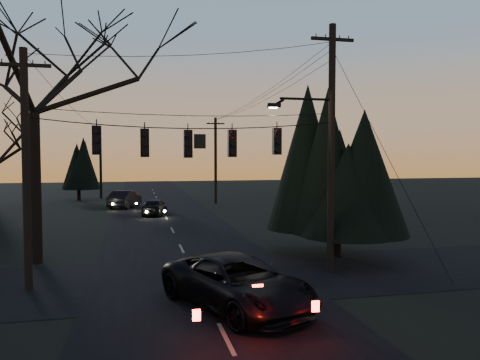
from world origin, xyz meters
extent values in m
cube|color=black|center=(0.00, 20.00, 0.01)|extent=(8.00, 120.00, 0.02)
cube|color=black|center=(0.00, 10.00, 0.01)|extent=(60.00, 7.00, 0.02)
cylinder|color=black|center=(-0.25, 10.00, 6.10)|extent=(11.50, 0.04, 0.04)
cylinder|color=black|center=(-6.51, 14.21, 3.31)|extent=(0.44, 0.44, 6.62)
cylinder|color=black|center=(7.01, 12.66, 0.80)|extent=(0.36, 0.36, 1.60)
cone|color=black|center=(7.01, 12.66, 4.47)|extent=(4.75, 4.75, 6.55)
cylinder|color=black|center=(-8.15, 44.31, 0.80)|extent=(0.36, 0.36, 1.60)
cone|color=black|center=(-8.15, 44.31, 3.62)|extent=(3.34, 3.34, 4.83)
imported|color=black|center=(0.80, 6.31, 0.80)|extent=(4.75, 6.32, 1.59)
imported|color=black|center=(-0.80, 29.95, 0.67)|extent=(2.35, 4.19, 1.35)
imported|color=black|center=(-3.20, 35.97, 0.78)|extent=(3.10, 5.04, 1.57)
camera|label=1|loc=(-2.24, -7.66, 4.76)|focal=35.00mm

